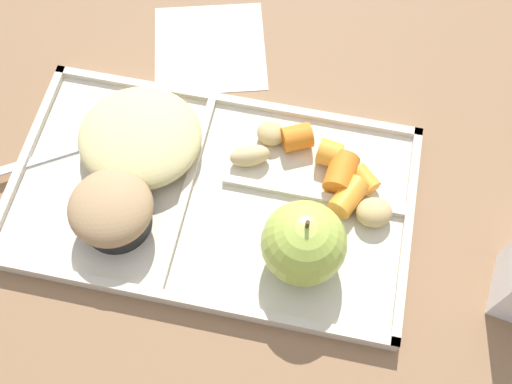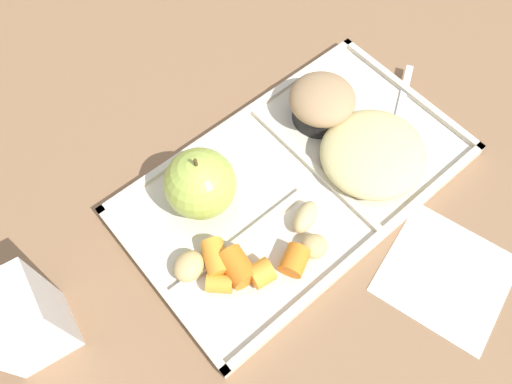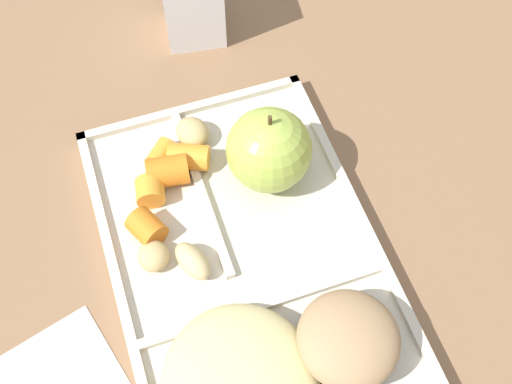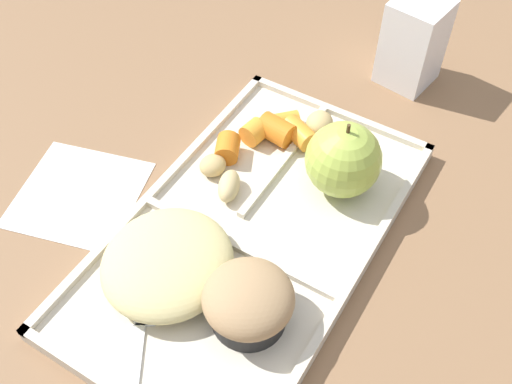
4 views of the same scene
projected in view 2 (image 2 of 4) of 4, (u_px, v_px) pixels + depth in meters
ground at (296, 184)px, 0.55m from camera, size 6.00×6.00×0.00m
lunch_tray at (296, 182)px, 0.55m from camera, size 0.39×0.22×0.02m
green_apple at (200, 184)px, 0.50m from camera, size 0.08×0.08×0.09m
bran_muffin at (321, 103)px, 0.56m from camera, size 0.08×0.08×0.05m
carrot_slice_near_corner at (219, 284)px, 0.48m from camera, size 0.03×0.03×0.02m
carrot_slice_tilted at (261, 273)px, 0.48m from camera, size 0.03×0.03×0.03m
carrot_slice_small at (295, 260)px, 0.49m from camera, size 0.04×0.04×0.03m
carrot_slice_diagonal at (237, 267)px, 0.48m from camera, size 0.03×0.04×0.03m
carrot_slice_edge at (216, 258)px, 0.49m from camera, size 0.04×0.04×0.02m
potato_chunk_small at (189, 266)px, 0.48m from camera, size 0.04×0.04×0.02m
potato_chunk_wedge at (314, 246)px, 0.50m from camera, size 0.03×0.03×0.02m
potato_chunk_golden at (305, 217)px, 0.51m from camera, size 0.04×0.03×0.02m
egg_noodle_pile at (373, 153)px, 0.54m from camera, size 0.12×0.12×0.04m
meatball_side at (372, 168)px, 0.53m from camera, size 0.03×0.03×0.03m
meatball_front at (354, 166)px, 0.53m from camera, size 0.03×0.03×0.03m
plastic_fork at (396, 118)px, 0.58m from camera, size 0.14×0.10×0.00m
milk_carton at (22, 322)px, 0.43m from camera, size 0.07×0.07×0.11m
paper_napkin at (446, 275)px, 0.50m from camera, size 0.15×0.15×0.00m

